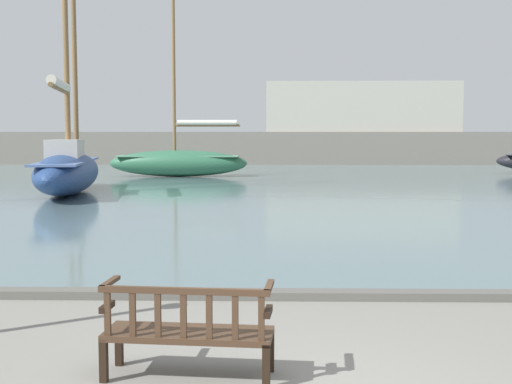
# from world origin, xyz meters

# --- Properties ---
(harbor_water) EXTENTS (100.00, 80.00, 0.08)m
(harbor_water) POSITION_xyz_m (0.00, 44.00, 0.04)
(harbor_water) COLOR slate
(harbor_water) RESTS_ON ground
(quay_edge_kerb) EXTENTS (40.00, 0.30, 0.12)m
(quay_edge_kerb) POSITION_xyz_m (0.00, 3.85, 0.06)
(quay_edge_kerb) COLOR #5B5954
(quay_edge_kerb) RESTS_ON ground
(park_bench) EXTENTS (1.64, 0.66, 0.92)m
(park_bench) POSITION_xyz_m (-0.91, 0.82, 0.47)
(park_bench) COLOR black
(park_bench) RESTS_ON ground
(sailboat_far_starboard) EXTENTS (3.79, 9.84, 12.29)m
(sailboat_far_starboard) POSITION_xyz_m (-8.05, 19.87, 1.14)
(sailboat_far_starboard) COLOR navy
(sailboat_far_starboard) RESTS_ON harbor_water
(sailboat_nearest_starboard) EXTENTS (7.82, 1.94, 10.54)m
(sailboat_nearest_starboard) POSITION_xyz_m (-5.26, 30.98, 0.95)
(sailboat_nearest_starboard) COLOR #2D6647
(sailboat_nearest_starboard) RESTS_ON harbor_water
(far_breakwater) EXTENTS (58.90, 2.40, 6.81)m
(far_breakwater) POSITION_xyz_m (2.04, 47.88, 2.23)
(far_breakwater) COLOR slate
(far_breakwater) RESTS_ON ground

